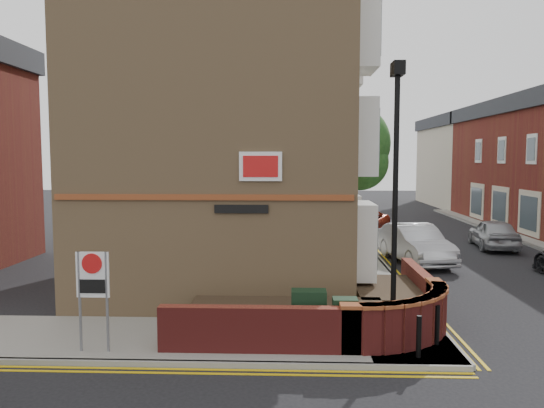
{
  "coord_description": "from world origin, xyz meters",
  "views": [
    {
      "loc": [
        -0.7,
        -10.62,
        4.34
      ],
      "look_at": [
        -1.25,
        4.0,
        3.06
      ],
      "focal_mm": 35.0,
      "sensor_mm": 36.0,
      "label": 1
    }
  ],
  "objects_px": {
    "utility_cabinet_large": "(309,316)",
    "silver_car_near": "(415,244)",
    "lamppost": "(395,203)",
    "zone_sign": "(93,283)"
  },
  "relations": [
    {
      "from": "utility_cabinet_large",
      "to": "silver_car_near",
      "type": "bearing_deg",
      "value": 64.77
    },
    {
      "from": "lamppost",
      "to": "silver_car_near",
      "type": "distance_m",
      "value": 10.8
    },
    {
      "from": "lamppost",
      "to": "silver_car_near",
      "type": "bearing_deg",
      "value": 74.43
    },
    {
      "from": "lamppost",
      "to": "zone_sign",
      "type": "xyz_separation_m",
      "value": [
        -6.6,
        -0.7,
        -1.7
      ]
    },
    {
      "from": "zone_sign",
      "to": "silver_car_near",
      "type": "distance_m",
      "value": 14.37
    },
    {
      "from": "utility_cabinet_large",
      "to": "silver_car_near",
      "type": "xyz_separation_m",
      "value": [
        4.72,
        10.01,
        0.07
      ]
    },
    {
      "from": "lamppost",
      "to": "utility_cabinet_large",
      "type": "bearing_deg",
      "value": 176.99
    },
    {
      "from": "zone_sign",
      "to": "silver_car_near",
      "type": "relative_size",
      "value": 0.46
    },
    {
      "from": "utility_cabinet_large",
      "to": "silver_car_near",
      "type": "distance_m",
      "value": 11.07
    },
    {
      "from": "utility_cabinet_large",
      "to": "silver_car_near",
      "type": "height_order",
      "value": "silver_car_near"
    }
  ]
}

